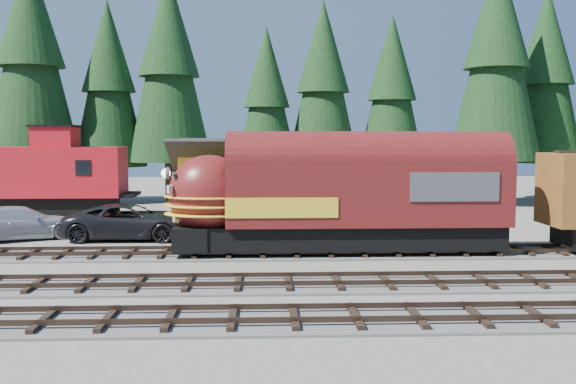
{
  "coord_description": "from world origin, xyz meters",
  "views": [
    {
      "loc": [
        -1.5,
        -24.84,
        5.41
      ],
      "look_at": [
        -0.36,
        4.0,
        2.88
      ],
      "focal_mm": 40.0,
      "sensor_mm": 36.0,
      "label": 1
    }
  ],
  "objects_px": {
    "locomotive": "(331,200)",
    "caboose": "(41,176)",
    "pickup_truck_b": "(21,223)",
    "depot": "(290,180)",
    "pickup_truck_a": "(130,222)"
  },
  "relations": [
    {
      "from": "caboose",
      "to": "locomotive",
      "type": "bearing_deg",
      "value": -38.3
    },
    {
      "from": "caboose",
      "to": "pickup_truck_b",
      "type": "bearing_deg",
      "value": -77.68
    },
    {
      "from": "pickup_truck_a",
      "to": "caboose",
      "type": "bearing_deg",
      "value": 40.19
    },
    {
      "from": "locomotive",
      "to": "caboose",
      "type": "height_order",
      "value": "caboose"
    },
    {
      "from": "depot",
      "to": "locomotive",
      "type": "distance_m",
      "value": 6.71
    },
    {
      "from": "locomotive",
      "to": "pickup_truck_b",
      "type": "relative_size",
      "value": 2.58
    },
    {
      "from": "depot",
      "to": "pickup_truck_a",
      "type": "distance_m",
      "value": 8.86
    },
    {
      "from": "caboose",
      "to": "pickup_truck_b",
      "type": "relative_size",
      "value": 1.8
    },
    {
      "from": "depot",
      "to": "pickup_truck_b",
      "type": "height_order",
      "value": "depot"
    },
    {
      "from": "pickup_truck_b",
      "to": "pickup_truck_a",
      "type": "bearing_deg",
      "value": -117.69
    },
    {
      "from": "locomotive",
      "to": "depot",
      "type": "bearing_deg",
      "value": 103.76
    },
    {
      "from": "pickup_truck_b",
      "to": "caboose",
      "type": "bearing_deg",
      "value": -14.16
    },
    {
      "from": "depot",
      "to": "locomotive",
      "type": "height_order",
      "value": "depot"
    },
    {
      "from": "depot",
      "to": "caboose",
      "type": "distance_m",
      "value": 17.79
    },
    {
      "from": "pickup_truck_a",
      "to": "pickup_truck_b",
      "type": "height_order",
      "value": "pickup_truck_a"
    }
  ]
}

